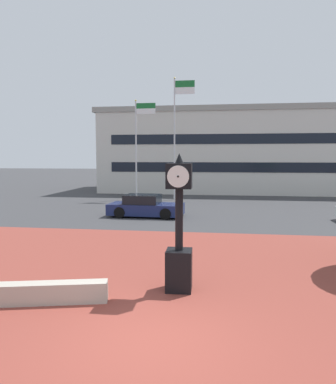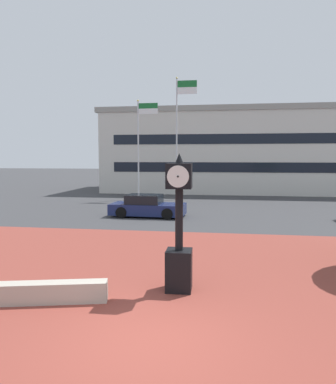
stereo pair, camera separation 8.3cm
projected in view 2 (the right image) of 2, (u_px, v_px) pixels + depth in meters
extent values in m
plane|color=#38383A|center=(147.00, 340.00, 7.09)|extent=(200.00, 200.00, 0.00)
cube|color=brown|center=(170.00, 284.00, 10.18)|extent=(44.00, 14.28, 0.01)
cube|color=#ADA393|center=(40.00, 293.00, 8.86)|extent=(3.20, 1.14, 0.50)
cube|color=black|center=(179.00, 270.00, 9.69)|extent=(0.68, 0.68, 1.08)
cylinder|color=black|center=(179.00, 219.00, 9.57)|extent=(0.20, 0.20, 1.61)
cube|color=black|center=(179.00, 176.00, 9.46)|extent=(0.65, 0.65, 0.64)
cylinder|color=white|center=(180.00, 175.00, 9.79)|extent=(0.55, 0.04, 0.54)
sphere|color=black|center=(180.00, 175.00, 9.81)|extent=(0.05, 0.05, 0.05)
cylinder|color=white|center=(178.00, 176.00, 9.13)|extent=(0.55, 0.04, 0.54)
sphere|color=black|center=(178.00, 177.00, 9.11)|extent=(0.05, 0.05, 0.05)
cone|color=black|center=(179.00, 158.00, 9.42)|extent=(0.22, 0.22, 0.26)
cube|color=navy|center=(148.00, 209.00, 21.80)|extent=(4.42, 2.09, 0.64)
cube|color=black|center=(144.00, 199.00, 21.79)|extent=(2.07, 1.71, 0.56)
cylinder|color=black|center=(173.00, 210.00, 22.40)|extent=(0.65, 0.25, 0.64)
cylinder|color=black|center=(167.00, 214.00, 20.69)|extent=(0.65, 0.25, 0.64)
cylinder|color=black|center=(130.00, 208.00, 22.93)|extent=(0.65, 0.25, 0.64)
cylinder|color=black|center=(121.00, 212.00, 21.22)|extent=(0.65, 0.25, 0.64)
cylinder|color=silver|center=(138.00, 151.00, 30.38)|extent=(0.12, 0.12, 7.97)
sphere|color=gold|center=(138.00, 101.00, 30.00)|extent=(0.14, 0.14, 0.14)
cube|color=#19662D|center=(148.00, 106.00, 29.92)|extent=(1.56, 0.02, 0.43)
cube|color=white|center=(148.00, 111.00, 29.96)|extent=(1.56, 0.02, 0.43)
cylinder|color=silver|center=(177.00, 140.00, 29.83)|extent=(0.12, 0.12, 9.66)
sphere|color=gold|center=(177.00, 78.00, 29.37)|extent=(0.14, 0.14, 0.14)
cube|color=#19662D|center=(187.00, 84.00, 29.29)|extent=(1.54, 0.02, 0.53)
cube|color=white|center=(187.00, 91.00, 29.34)|extent=(1.54, 0.02, 0.53)
cube|color=beige|center=(256.00, 154.00, 38.33)|extent=(30.10, 10.85, 7.66)
cube|color=gray|center=(257.00, 114.00, 37.95)|extent=(30.70, 11.07, 0.50)
cube|color=black|center=(261.00, 167.00, 33.09)|extent=(27.09, 0.04, 0.90)
cube|color=black|center=(261.00, 139.00, 32.85)|extent=(27.09, 0.04, 0.90)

